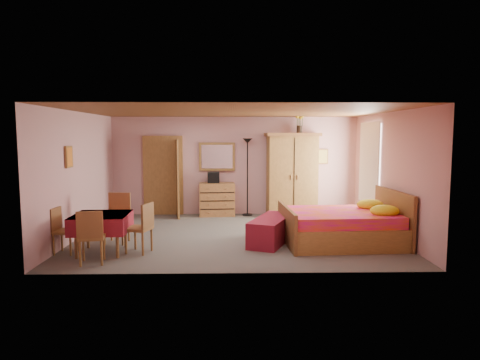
{
  "coord_description": "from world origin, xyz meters",
  "views": [
    {
      "loc": [
        -0.09,
        -8.89,
        2.12
      ],
      "look_at": [
        0.1,
        0.3,
        1.15
      ],
      "focal_mm": 32.0,
      "sensor_mm": 36.0,
      "label": 1
    }
  ],
  "objects_px": {
    "wall_mirror": "(217,157)",
    "chair_west": "(66,231)",
    "bed": "(341,217)",
    "bench": "(272,230)",
    "chair_north": "(116,219)",
    "wardrobe": "(292,175)",
    "chair_south": "(92,236)",
    "floor_lamp": "(247,177)",
    "dining_table": "(102,234)",
    "sunflower_vase": "(299,123)",
    "chest_of_drawers": "(217,199)",
    "chair_east": "(139,228)",
    "stereo": "(214,177)"
  },
  "relations": [
    {
      "from": "chair_south",
      "to": "chair_east",
      "type": "bearing_deg",
      "value": 35.1
    },
    {
      "from": "chair_north",
      "to": "chair_west",
      "type": "bearing_deg",
      "value": 51.44
    },
    {
      "from": "wardrobe",
      "to": "chair_east",
      "type": "bearing_deg",
      "value": -136.45
    },
    {
      "from": "chair_north",
      "to": "chair_west",
      "type": "xyz_separation_m",
      "value": [
        -0.71,
        -0.74,
        -0.07
      ]
    },
    {
      "from": "chair_east",
      "to": "stereo",
      "type": "bearing_deg",
      "value": -2.08
    },
    {
      "from": "floor_lamp",
      "to": "wardrobe",
      "type": "xyz_separation_m",
      "value": [
        1.16,
        -0.11,
        0.07
      ]
    },
    {
      "from": "bed",
      "to": "bench",
      "type": "relative_size",
      "value": 1.49
    },
    {
      "from": "bench",
      "to": "dining_table",
      "type": "xyz_separation_m",
      "value": [
        -3.13,
        -0.7,
        0.1
      ]
    },
    {
      "from": "bench",
      "to": "chair_south",
      "type": "bearing_deg",
      "value": -156.88
    },
    {
      "from": "chair_south",
      "to": "chair_north",
      "type": "relative_size",
      "value": 0.93
    },
    {
      "from": "sunflower_vase",
      "to": "bed",
      "type": "bearing_deg",
      "value": -82.89
    },
    {
      "from": "bed",
      "to": "dining_table",
      "type": "height_order",
      "value": "bed"
    },
    {
      "from": "stereo",
      "to": "chair_south",
      "type": "height_order",
      "value": "stereo"
    },
    {
      "from": "floor_lamp",
      "to": "chair_north",
      "type": "xyz_separation_m",
      "value": [
        -2.68,
        -2.86,
        -0.53
      ]
    },
    {
      "from": "floor_lamp",
      "to": "chest_of_drawers",
      "type": "bearing_deg",
      "value": -177.54
    },
    {
      "from": "wall_mirror",
      "to": "chair_west",
      "type": "xyz_separation_m",
      "value": [
        -2.59,
        -3.77,
        -1.14
      ]
    },
    {
      "from": "wardrobe",
      "to": "chair_west",
      "type": "height_order",
      "value": "wardrobe"
    },
    {
      "from": "wall_mirror",
      "to": "wardrobe",
      "type": "bearing_deg",
      "value": -7.01
    },
    {
      "from": "wall_mirror",
      "to": "bed",
      "type": "bearing_deg",
      "value": -49.95
    },
    {
      "from": "bench",
      "to": "dining_table",
      "type": "bearing_deg",
      "value": -167.46
    },
    {
      "from": "chair_north",
      "to": "chair_south",
      "type": "bearing_deg",
      "value": 93.32
    },
    {
      "from": "wall_mirror",
      "to": "wardrobe",
      "type": "height_order",
      "value": "wardrobe"
    },
    {
      "from": "floor_lamp",
      "to": "dining_table",
      "type": "relative_size",
      "value": 2.11
    },
    {
      "from": "bench",
      "to": "chair_east",
      "type": "height_order",
      "value": "chair_east"
    },
    {
      "from": "sunflower_vase",
      "to": "dining_table",
      "type": "height_order",
      "value": "sunflower_vase"
    },
    {
      "from": "floor_lamp",
      "to": "dining_table",
      "type": "height_order",
      "value": "floor_lamp"
    },
    {
      "from": "floor_lamp",
      "to": "chair_south",
      "type": "xyz_separation_m",
      "value": [
        -2.73,
        -4.2,
        -0.56
      ]
    },
    {
      "from": "stereo",
      "to": "bench",
      "type": "xyz_separation_m",
      "value": [
        1.26,
        -2.85,
        -0.76
      ]
    },
    {
      "from": "wardrobe",
      "to": "chair_south",
      "type": "height_order",
      "value": "wardrobe"
    },
    {
      "from": "chair_south",
      "to": "chair_east",
      "type": "relative_size",
      "value": 1.0
    },
    {
      "from": "dining_table",
      "to": "chair_north",
      "type": "relative_size",
      "value": 0.99
    },
    {
      "from": "wall_mirror",
      "to": "chest_of_drawers",
      "type": "bearing_deg",
      "value": -88.81
    },
    {
      "from": "sunflower_vase",
      "to": "dining_table",
      "type": "relative_size",
      "value": 0.54
    },
    {
      "from": "bench",
      "to": "stereo",
      "type": "bearing_deg",
      "value": 113.87
    },
    {
      "from": "wall_mirror",
      "to": "chair_south",
      "type": "distance_m",
      "value": 4.91
    },
    {
      "from": "sunflower_vase",
      "to": "bed",
      "type": "distance_m",
      "value": 3.54
    },
    {
      "from": "chest_of_drawers",
      "to": "bench",
      "type": "xyz_separation_m",
      "value": [
        1.17,
        -2.84,
        -0.18
      ]
    },
    {
      "from": "bed",
      "to": "chair_north",
      "type": "relative_size",
      "value": 2.3
    },
    {
      "from": "wall_mirror",
      "to": "chair_east",
      "type": "xyz_separation_m",
      "value": [
        -1.3,
        -3.74,
        -1.1
      ]
    },
    {
      "from": "wardrobe",
      "to": "sunflower_vase",
      "type": "relative_size",
      "value": 4.14
    },
    {
      "from": "sunflower_vase",
      "to": "dining_table",
      "type": "distance_m",
      "value": 5.83
    },
    {
      "from": "chair_south",
      "to": "floor_lamp",
      "type": "bearing_deg",
      "value": 46.81
    },
    {
      "from": "wall_mirror",
      "to": "sunflower_vase",
      "type": "height_order",
      "value": "sunflower_vase"
    },
    {
      "from": "chest_of_drawers",
      "to": "bench",
      "type": "height_order",
      "value": "chest_of_drawers"
    },
    {
      "from": "chair_south",
      "to": "dining_table",
      "type": "bearing_deg",
      "value": 82.26
    },
    {
      "from": "bench",
      "to": "chair_west",
      "type": "xyz_separation_m",
      "value": [
        -3.77,
        -0.72,
        0.16
      ]
    },
    {
      "from": "floor_lamp",
      "to": "chair_north",
      "type": "distance_m",
      "value": 3.96
    },
    {
      "from": "wardrobe",
      "to": "bed",
      "type": "height_order",
      "value": "wardrobe"
    },
    {
      "from": "chair_east",
      "to": "floor_lamp",
      "type": "bearing_deg",
      "value": -13.69
    },
    {
      "from": "chair_south",
      "to": "chair_north",
      "type": "distance_m",
      "value": 1.34
    }
  ]
}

